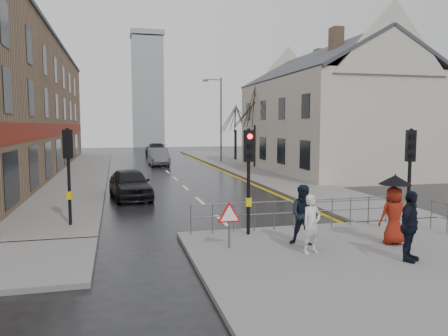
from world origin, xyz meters
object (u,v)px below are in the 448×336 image
pedestrian_a (312,224)px  car_mid (159,157)px  car_parked (130,184)px  pedestrian_b (304,215)px  pedestrian_with_umbrella (394,207)px  pedestrian_d (410,226)px

pedestrian_a → car_mid: pedestrian_a is taller
pedestrian_a → car_parked: bearing=96.8°
car_parked → car_mid: (3.11, 17.81, 0.03)m
pedestrian_a → pedestrian_b: 0.85m
pedestrian_with_umbrella → pedestrian_d: pedestrian_with_umbrella is taller
pedestrian_b → car_parked: 11.34m
pedestrian_d → car_mid: 30.43m
pedestrian_a → pedestrian_d: (2.14, -1.26, 0.11)m
pedestrian_a → car_parked: pedestrian_a is taller
car_parked → car_mid: car_mid is taller
pedestrian_with_umbrella → pedestrian_d: bearing=-111.7°
pedestrian_d → car_parked: 14.09m
pedestrian_a → pedestrian_with_umbrella: size_ratio=0.79×
car_parked → car_mid: size_ratio=0.93×
pedestrian_b → car_parked: bearing=142.0°
pedestrian_b → pedestrian_with_umbrella: bearing=15.3°
pedestrian_with_umbrella → car_mid: (-4.15, 28.71, -0.48)m
pedestrian_d → car_mid: bearing=62.2°
pedestrian_a → pedestrian_with_umbrella: pedestrian_with_umbrella is taller
car_mid → pedestrian_b: bearing=-87.0°
car_mid → pedestrian_with_umbrella: bearing=-82.0°
pedestrian_d → car_parked: pedestrian_d is taller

